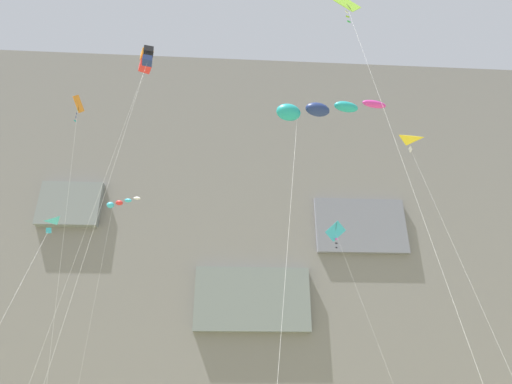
{
  "coord_description": "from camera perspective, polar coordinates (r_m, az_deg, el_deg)",
  "views": [
    {
      "loc": [
        -3.09,
        -8.96,
        1.78
      ],
      "look_at": [
        -1.27,
        23.41,
        16.52
      ],
      "focal_mm": 28.91,
      "sensor_mm": 36.0,
      "label": 1
    }
  ],
  "objects": [
    {
      "name": "kite_diamond_mid_center",
      "position": [
        34.89,
        12.59,
        23.62
      ],
      "size": [
        2.68,
        6.34,
        29.22
      ],
      "color": "#8CCC33",
      "rests_on": "ground"
    },
    {
      "name": "kite_windsock_upper_left",
      "position": [
        54.68,
        -18.5,
        -1.48
      ],
      "size": [
        4.65,
        4.05,
        22.65
      ],
      "color": "#38B2D1",
      "rests_on": "ground"
    },
    {
      "name": "kite_delta_high_left",
      "position": [
        27.98,
        -27.68,
        -4.87
      ],
      "size": [
        1.53,
        6.36,
        10.24
      ],
      "color": "#38B2D1",
      "rests_on": "ground"
    },
    {
      "name": "kite_box_front_field",
      "position": [
        34.65,
        -14.77,
        17.63
      ],
      "size": [
        1.81,
        5.3,
        25.39
      ],
      "color": "black",
      "rests_on": "ground"
    },
    {
      "name": "kite_diamond_mid_left",
      "position": [
        40.45,
        -23.47,
        9.98
      ],
      "size": [
        2.89,
        2.34,
        25.25
      ],
      "color": "orange",
      "rests_on": "ground"
    },
    {
      "name": "kite_windsock_low_left",
      "position": [
        25.5,
        8.17,
        11.18
      ],
      "size": [
        7.76,
        5.34,
        17.48
      ],
      "color": "teal",
      "rests_on": "ground"
    },
    {
      "name": "kite_delta_mid_right",
      "position": [
        37.58,
        20.39,
        4.93
      ],
      "size": [
        2.37,
        6.33,
        19.82
      ],
      "color": "yellow",
      "rests_on": "ground"
    },
    {
      "name": "kite_diamond_low_center",
      "position": [
        46.89,
        11.04,
        -5.65
      ],
      "size": [
        4.17,
        5.53,
        18.0
      ],
      "color": "#38B2D1",
      "rests_on": "ground"
    },
    {
      "name": "kite_box_upper_right",
      "position": [
        41.73,
        -15.0,
        17.08
      ],
      "size": [
        3.47,
        5.46,
        29.96
      ],
      "color": "orange",
      "rests_on": "ground"
    },
    {
      "name": "cliff_face",
      "position": [
        81.81,
        -0.85,
        -3.9
      ],
      "size": [
        180.0,
        24.15,
        61.09
      ],
      "color": "slate",
      "rests_on": "ground"
    }
  ]
}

